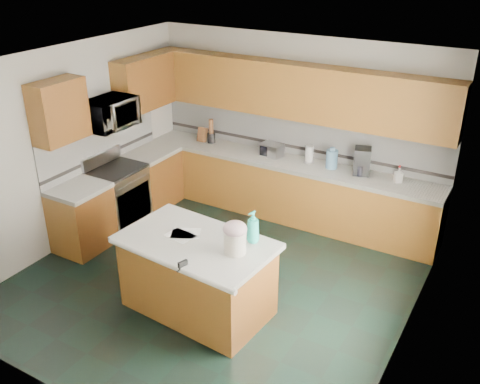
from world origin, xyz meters
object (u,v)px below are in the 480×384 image
Objects in this scene: island_base at (198,278)px; coffee_maker at (362,161)px; treat_jar at (235,242)px; toaster_oven at (271,150)px; soap_bottle_island at (253,227)px; island_top at (196,243)px; knife_block at (202,135)px.

coffee_maker is (0.96, 2.67, 0.68)m from island_base.
toaster_oven is at bearing 91.06° from treat_jar.
coffee_maker is at bearing 95.15° from soap_bottle_island.
coffee_maker is at bearing 74.76° from island_base.
island_top is 2.68m from toaster_oven.
coffee_maker reaches higher than island_top.
toaster_oven is at bearing 103.80° from island_top.
knife_block reaches higher than island_top.
treat_jar is at bearing -85.38° from soap_bottle_island.
coffee_maker is at bearing -0.86° from knife_block.
soap_bottle_island is 1.56× the size of knife_block.
knife_block is (-1.68, 2.64, 0.61)m from island_base.
treat_jar is (0.49, 0.00, 0.61)m from island_base.
knife_block is 0.62× the size of coffee_maker.
toaster_oven is at bearing 103.80° from island_base.
island_base is 4.83× the size of toaster_oven.
coffee_maker reaches higher than treat_jar.
toaster_oven is (1.25, 0.00, -0.02)m from knife_block.
soap_bottle_island is (0.55, 0.30, 0.21)m from island_top.
soap_bottle_island reaches higher than island_top.
toaster_oven is at bearing 127.67° from soap_bottle_island.
knife_block is 0.71× the size of toaster_oven.
toaster_oven is (-0.43, 2.64, 0.13)m from island_top.
knife_block is at bearing 127.04° from island_base.
island_base is 0.46m from island_top.
island_base is 2.74m from toaster_oven.
knife_block is at bearing -171.02° from toaster_oven.
knife_block is (-1.68, 2.64, 0.15)m from island_top.
treat_jar is (0.49, 0.00, 0.15)m from island_top.
island_top is at bearing -59.10° from knife_block.
treat_jar reaches higher than toaster_oven.
soap_bottle_island is at bearing -48.03° from knife_block.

